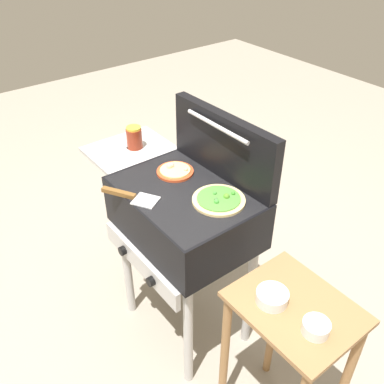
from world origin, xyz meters
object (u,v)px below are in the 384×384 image
(sauce_jar, at_px, (134,137))
(topping_bowl_near, at_px, (316,328))
(prep_table, at_px, (288,344))
(grill, at_px, (183,215))
(spatula, at_px, (130,196))
(pizza_cheese, at_px, (175,171))
(topping_bowl_far, at_px, (272,297))
(pizza_veggie, at_px, (219,200))

(sauce_jar, xyz_separation_m, topping_bowl_near, (1.24, -0.06, -0.17))
(prep_table, height_order, topping_bowl_near, topping_bowl_near)
(grill, bearing_deg, topping_bowl_near, -2.17)
(spatula, xyz_separation_m, topping_bowl_near, (0.87, 0.18, -0.12))
(pizza_cheese, height_order, sauce_jar, sauce_jar)
(prep_table, relative_size, topping_bowl_near, 8.15)
(grill, relative_size, topping_bowl_near, 10.23)
(grill, height_order, spatula, spatula)
(spatula, distance_m, topping_bowl_near, 0.90)
(spatula, distance_m, prep_table, 0.87)
(grill, height_order, prep_table, grill)
(spatula, distance_m, topping_bowl_far, 0.72)
(sauce_jar, distance_m, topping_bowl_far, 1.07)
(pizza_veggie, xyz_separation_m, prep_table, (0.51, -0.07, -0.36))
(sauce_jar, bearing_deg, spatula, -34.22)
(topping_bowl_near, bearing_deg, prep_table, 162.95)
(prep_table, bearing_deg, pizza_veggie, 172.62)
(pizza_veggie, xyz_separation_m, topping_bowl_near, (0.62, -0.10, -0.12))
(grill, relative_size, pizza_veggie, 4.24)
(pizza_cheese, relative_size, topping_bowl_near, 1.84)
(pizza_veggie, height_order, prep_table, pizza_veggie)
(grill, bearing_deg, pizza_veggie, 23.19)
(pizza_veggie, height_order, spatula, pizza_veggie)
(pizza_veggie, xyz_separation_m, spatula, (-0.25, -0.28, -0.00))
(pizza_veggie, relative_size, topping_bowl_near, 2.41)
(pizza_veggie, bearing_deg, prep_table, -7.38)
(pizza_cheese, xyz_separation_m, spatula, (0.04, -0.27, -0.00))
(spatula, xyz_separation_m, topping_bowl_far, (0.69, 0.16, -0.12))
(sauce_jar, height_order, topping_bowl_far, sauce_jar)
(pizza_cheese, xyz_separation_m, prep_table, (0.81, -0.05, -0.36))
(pizza_veggie, height_order, sauce_jar, sauce_jar)
(topping_bowl_near, distance_m, topping_bowl_far, 0.18)
(pizza_cheese, bearing_deg, sauce_jar, -175.88)
(prep_table, bearing_deg, grill, -179.63)
(prep_table, bearing_deg, topping_bowl_near, -17.05)
(pizza_veggie, relative_size, sauce_jar, 1.96)
(pizza_cheese, xyz_separation_m, topping_bowl_far, (0.74, -0.10, -0.12))
(grill, distance_m, spatula, 0.28)
(grill, distance_m, topping_bowl_far, 0.61)
(spatula, height_order, prep_table, spatula)
(pizza_veggie, relative_size, spatula, 0.89)
(pizza_cheese, distance_m, topping_bowl_far, 0.76)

